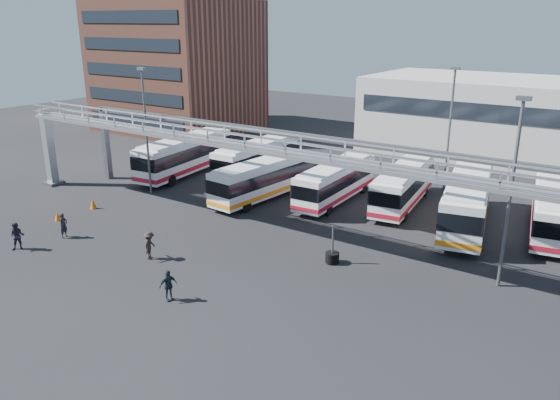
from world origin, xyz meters
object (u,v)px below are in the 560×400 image
Objects in this scene: bus_5 at (403,185)px; bus_7 at (552,210)px; cone_left at (57,216)px; bus_1 at (185,154)px; pedestrian_b at (17,236)px; bus_6 at (467,201)px; pedestrian_a at (64,225)px; bus_2 at (259,157)px; pedestrian_d at (168,285)px; tire_stack at (332,257)px; light_pole_left at (146,125)px; bus_3 at (264,178)px; light_pole_mid at (512,185)px; bus_4 at (336,181)px; pedestrian_c at (150,245)px; cone_right at (93,204)px; light_pole_back at (450,124)px.

bus_7 reaches higher than bus_5.
cone_left is (-19.17, -16.97, -1.36)m from bus_5.
bus_1 reaches higher than pedestrian_b.
bus_6 reaches higher than cone_left.
pedestrian_a is at bearing -154.03° from bus_7.
bus_2 reaches higher than pedestrian_b.
pedestrian_d is 0.71× the size of tire_stack.
bus_7 is (28.93, 8.79, -4.01)m from light_pole_left.
light_pole_left reaches higher than bus_6.
bus_3 is 1.01× the size of bus_5.
light_pole_mid is 16.77m from bus_4.
bus_3 is at bearing 178.13° from bus_6.
bus_2 is at bearing 139.27° from tire_stack.
bus_5 is 6.13× the size of pedestrian_a.
bus_6 reaches higher than tire_stack.
bus_1 is at bearing 93.85° from cone_left.
bus_6 is 21.26m from pedestrian_d.
bus_7 reaches higher than tire_stack.
tire_stack is (20.72, -9.33, -1.54)m from bus_1.
light_pole_mid is 25.86m from bus_2.
bus_1 is 16.84× the size of cone_left.
pedestrian_c is (9.80, -9.18, -4.86)m from light_pole_left.
pedestrian_a is at bearing -82.07° from bus_1.
bus_7 is 26.26m from pedestrian_c.
light_pole_left is 13.89m from pedestrian_b.
pedestrian_a reaches higher than cone_right.
bus_4 is (13.69, 6.76, -4.04)m from light_pole_left.
bus_6 is 1.13× the size of bus_7.
tire_stack is at bearing -126.71° from bus_6.
bus_6 is 5.42m from bus_7.
bus_6 is (25.48, 0.96, 0.01)m from bus_1.
cone_left is at bearing 91.96° from pedestrian_d.
pedestrian_a is at bearing 95.87° from pedestrian_d.
bus_4 is at bearing -14.88° from bus_2.
bus_2 is 15.29m from cone_right.
bus_1 is at bearing 167.00° from light_pole_mid.
pedestrian_c reaches higher than pedestrian_a.
pedestrian_d is at bearing -115.52° from pedestrian_a.
bus_3 is 13.20× the size of cone_right.
light_pole_left is at bearing -145.01° from light_pole_back.
bus_4 is 18.77m from cone_right.
bus_6 is at bearing 117.82° from light_pole_mid.
cone_right is at bearing 62.40° from pedestrian_b.
bus_3 is 1.04× the size of bus_4.
bus_4 is 12.67× the size of cone_right.
cone_right is (-0.71, -5.22, -5.33)m from light_pole_left.
bus_3 is 13.02m from tire_stack.
pedestrian_d is (16.01, -18.04, -1.10)m from bus_1.
pedestrian_b is at bearing -151.37° from tire_stack.
cone_left is at bearing -88.69° from cone_right.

